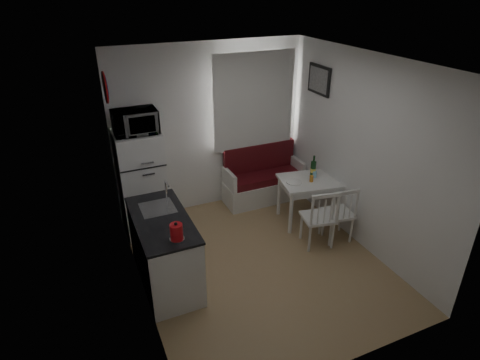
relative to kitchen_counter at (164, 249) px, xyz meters
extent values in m
cube|color=tan|center=(1.20, -0.16, -0.46)|extent=(3.00, 3.50, 0.02)
cube|color=white|center=(1.20, -0.16, 2.14)|extent=(3.00, 3.50, 0.02)
cube|color=white|center=(1.20, 1.59, 0.84)|extent=(3.00, 0.02, 2.60)
cube|color=white|center=(1.20, -1.91, 0.84)|extent=(3.00, 0.02, 2.60)
cube|color=white|center=(-0.30, -0.16, 0.84)|extent=(0.02, 3.50, 2.60)
cube|color=white|center=(2.70, -0.16, 0.84)|extent=(0.02, 3.50, 2.60)
cube|color=white|center=(1.90, 1.56, 1.17)|extent=(1.22, 0.06, 1.47)
cube|color=white|center=(1.90, 1.49, 1.22)|extent=(1.35, 0.02, 1.50)
cube|color=white|center=(0.00, -0.01, -0.03)|extent=(0.60, 1.30, 0.86)
cube|color=black|center=(0.00, -0.01, 0.43)|extent=(0.62, 1.32, 0.03)
cube|color=#99999E|center=(0.02, 0.24, 0.39)|extent=(0.40, 0.40, 0.10)
cylinder|color=silver|center=(0.18, 0.42, 0.57)|extent=(0.02, 0.02, 0.26)
cylinder|color=#193A98|center=(-0.27, 1.29, 1.69)|extent=(0.03, 0.40, 0.40)
cube|color=black|center=(2.67, 0.94, 1.59)|extent=(0.04, 0.52, 0.42)
cube|color=white|center=(2.01, 1.32, -0.27)|extent=(1.32, 0.51, 0.37)
cube|color=#591217|center=(2.01, 1.32, -0.03)|extent=(1.26, 0.47, 0.12)
cube|color=#591217|center=(2.01, 1.52, 0.26)|extent=(1.26, 0.10, 0.47)
cube|color=white|center=(2.38, 0.47, 0.23)|extent=(1.04, 0.81, 0.04)
cube|color=white|center=(2.38, 0.47, 0.15)|extent=(0.93, 0.70, 0.11)
cylinder|color=white|center=(2.38, 0.47, -0.12)|extent=(0.06, 0.06, 0.66)
cube|color=white|center=(2.13, -0.10, -0.03)|extent=(0.48, 0.47, 0.04)
cube|color=white|center=(2.13, -0.28, 0.21)|extent=(0.40, 0.11, 0.44)
cube|color=white|center=(2.45, -0.10, -0.04)|extent=(0.45, 0.43, 0.04)
cube|color=white|center=(2.45, -0.27, 0.19)|extent=(0.39, 0.09, 0.42)
cube|color=white|center=(0.02, 1.24, 0.31)|extent=(0.61, 0.61, 1.53)
imported|color=white|center=(0.02, 1.19, 1.24)|extent=(0.57, 0.39, 0.32)
cylinder|color=red|center=(0.05, -0.51, 0.55)|extent=(0.16, 0.16, 0.22)
cylinder|color=orange|center=(2.33, 0.42, 0.29)|extent=(0.06, 0.06, 0.09)
cylinder|color=#8DD3EF|center=(2.45, 0.52, 0.29)|extent=(0.06, 0.06, 0.09)
cylinder|color=white|center=(2.08, 0.49, 0.25)|extent=(0.23, 0.23, 0.02)
camera|label=1|loc=(-0.75, -3.96, 2.91)|focal=30.00mm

